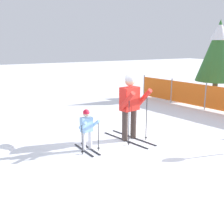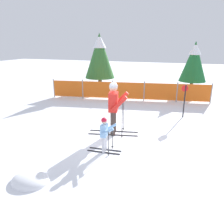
# 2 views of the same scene
# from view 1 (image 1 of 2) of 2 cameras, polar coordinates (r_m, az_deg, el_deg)

# --- Properties ---
(ground_plane) EXTENTS (60.00, 60.00, 0.00)m
(ground_plane) POSITION_cam_1_polar(r_m,az_deg,el_deg) (7.74, 4.02, -6.13)
(ground_plane) COLOR white
(skier_adult) EXTENTS (1.78, 0.87, 1.84)m
(skier_adult) POSITION_cam_1_polar(r_m,az_deg,el_deg) (7.65, 3.73, 2.20)
(skier_adult) COLOR black
(skier_adult) RESTS_ON ground_plane
(skier_child) EXTENTS (1.01, 0.52, 1.06)m
(skier_child) POSITION_cam_1_polar(r_m,az_deg,el_deg) (7.00, -5.12, -3.02)
(skier_child) COLOR black
(skier_child) RESTS_ON ground_plane
(conifer_near) EXTENTS (2.00, 2.00, 3.71)m
(conifer_near) POSITION_cam_1_polar(r_m,az_deg,el_deg) (14.81, 20.78, 11.74)
(conifer_near) COLOR #4C3823
(conifer_near) RESTS_ON ground_plane
(snow_mound) EXTENTS (0.91, 0.78, 0.37)m
(snow_mound) POSITION_cam_1_polar(r_m,az_deg,el_deg) (7.78, -21.81, -7.03)
(snow_mound) COLOR white
(snow_mound) RESTS_ON ground_plane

